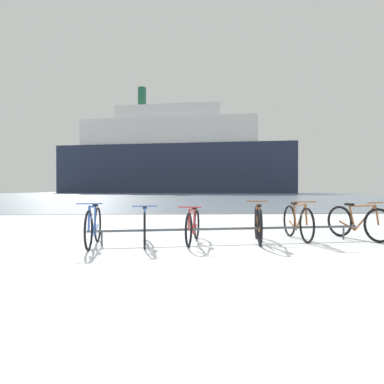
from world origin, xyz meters
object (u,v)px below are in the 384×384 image
object	(u,v)px
bicycle_5	(358,222)
bicycle_3	(258,224)
bicycle_2	(193,226)
bicycle_1	(145,226)
bicycle_4	(298,222)
ferry_ship	(174,157)
bicycle_0	(93,226)

from	to	relation	value
bicycle_5	bicycle_3	bearing A→B (deg)	-174.19
bicycle_5	bicycle_2	bearing A→B (deg)	-176.03
bicycle_1	bicycle_2	distance (m)	0.97
bicycle_3	bicycle_4	xyz separation A→B (m)	(0.94, 0.29, 0.00)
bicycle_2	bicycle_3	world-z (taller)	bicycle_3
bicycle_1	bicycle_5	distance (m)	4.58
bicycle_3	ferry_ship	bearing A→B (deg)	91.04
bicycle_0	bicycle_5	distance (m)	5.56
bicycle_0	bicycle_1	world-z (taller)	bicycle_0
bicycle_1	bicycle_4	size ratio (longest dim) A/B	0.96
bicycle_2	bicycle_5	bearing A→B (deg)	3.97
bicycle_0	bicycle_4	distance (m)	4.26
bicycle_3	ferry_ship	distance (m)	82.11
bicycle_1	bicycle_4	bearing A→B (deg)	8.05
bicycle_1	bicycle_2	xyz separation A→B (m)	(0.96, 0.15, -0.01)
bicycle_0	bicycle_3	size ratio (longest dim) A/B	1.01
bicycle_2	bicycle_4	distance (m)	2.31
bicycle_2	bicycle_0	bearing A→B (deg)	-171.88
bicycle_1	ferry_ship	world-z (taller)	ferry_ship
bicycle_3	ferry_ship	size ratio (longest dim) A/B	0.03
bicycle_1	bicycle_5	world-z (taller)	bicycle_5
bicycle_4	ferry_ship	size ratio (longest dim) A/B	0.03
bicycle_2	bicycle_5	xyz separation A→B (m)	(3.60, 0.25, 0.03)
ferry_ship	bicycle_2	bearing A→B (deg)	-89.90
bicycle_1	bicycle_5	bearing A→B (deg)	4.96
bicycle_5	bicycle_0	bearing A→B (deg)	-174.58
bicycle_0	bicycle_5	xyz separation A→B (m)	(5.53, 0.53, -0.01)
bicycle_3	bicycle_5	size ratio (longest dim) A/B	1.05
ferry_ship	bicycle_0	bearing A→B (deg)	-91.25
bicycle_1	bicycle_3	distance (m)	2.32
bicycle_5	ferry_ship	size ratio (longest dim) A/B	0.03
bicycle_0	bicycle_3	bearing A→B (deg)	5.16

